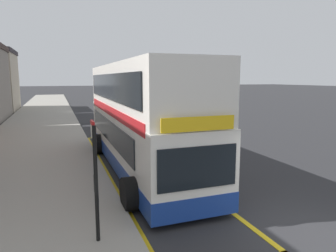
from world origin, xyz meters
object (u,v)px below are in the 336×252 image
object	(u,v)px
double_decker_bus	(139,120)
parked_car_maroon_far	(128,99)
bus_stop_sign	(95,172)
parked_car_navy_ahead	(153,105)

from	to	relation	value
double_decker_bus	parked_car_maroon_far	xyz separation A→B (m)	(7.01, 32.84, -1.27)
bus_stop_sign	parked_car_navy_ahead	distance (m)	28.22
parked_car_maroon_far	parked_car_navy_ahead	xyz separation A→B (m)	(0.08, -11.98, 0.00)
parked_car_maroon_far	parked_car_navy_ahead	distance (m)	11.98
double_decker_bus	parked_car_maroon_far	world-z (taller)	double_decker_bus
double_decker_bus	parked_car_maroon_far	distance (m)	33.60
parked_car_maroon_far	parked_car_navy_ahead	world-z (taller)	same
bus_stop_sign	parked_car_navy_ahead	bearing A→B (deg)	70.08
double_decker_bus	parked_car_navy_ahead	size ratio (longest dim) A/B	2.73
double_decker_bus	bus_stop_sign	xyz separation A→B (m)	(-2.52, -5.66, -0.32)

